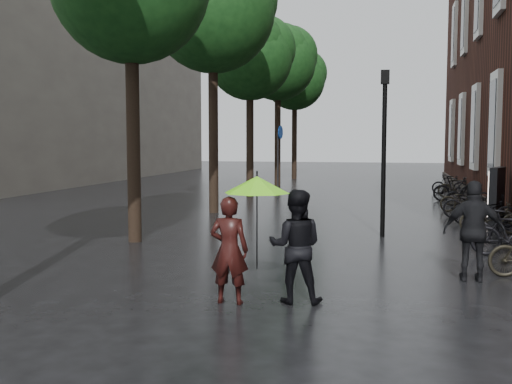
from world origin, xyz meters
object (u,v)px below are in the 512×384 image
(ad_lightbox, at_px, (496,195))
(lamp_post, at_px, (384,136))
(pedestrian_walking, at_px, (474,231))
(person_black, at_px, (296,246))
(parked_bicycles, at_px, (475,204))
(person_burgundy, at_px, (229,250))

(ad_lightbox, bearing_deg, lamp_post, -111.87)
(ad_lightbox, bearing_deg, pedestrian_walking, -79.72)
(person_black, xyz_separation_m, pedestrian_walking, (2.83, 2.05, 0.02))
(pedestrian_walking, bearing_deg, person_black, 37.36)
(parked_bicycles, relative_size, ad_lightbox, 10.57)
(person_black, bearing_deg, ad_lightbox, -118.10)
(person_burgundy, height_order, person_black, person_black)
(parked_bicycles, bearing_deg, ad_lightbox, -56.74)
(pedestrian_walking, distance_m, lamp_post, 5.16)
(person_burgundy, xyz_separation_m, pedestrian_walking, (3.80, 2.32, 0.07))
(ad_lightbox, bearing_deg, person_black, -92.05)
(person_black, relative_size, pedestrian_walking, 0.98)
(pedestrian_walking, relative_size, parked_bicycles, 0.10)
(person_black, height_order, ad_lightbox, person_black)
(person_black, height_order, parked_bicycles, person_black)
(ad_lightbox, bearing_deg, person_burgundy, -95.86)
(person_burgundy, relative_size, ad_lightbox, 0.99)
(parked_bicycles, distance_m, ad_lightbox, 0.98)
(ad_lightbox, relative_size, lamp_post, 0.39)
(person_burgundy, height_order, parked_bicycles, person_burgundy)
(person_burgundy, xyz_separation_m, lamp_post, (2.18, 6.92, 1.74))
(person_burgundy, bearing_deg, parked_bicycles, -114.40)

